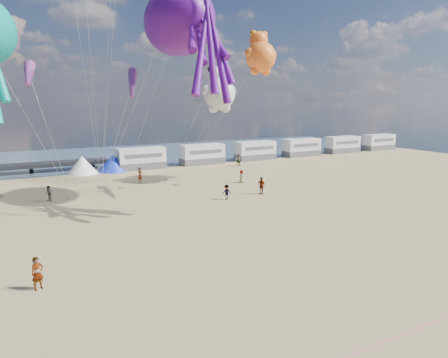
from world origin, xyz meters
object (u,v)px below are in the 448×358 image
at_px(sandbag_b, 121,188).
at_px(windsock_mid, 220,59).
at_px(standing_person, 37,273).
at_px(beachgoer_7, 49,194).
at_px(tent_white, 82,165).
at_px(sandbag_e, 102,190).
at_px(motorhome_4, 342,145).
at_px(sandbag_d, 169,179).
at_px(windsock_right, 132,84).
at_px(motorhome_1, 202,154).
at_px(beachgoer_4, 239,160).
at_px(beachgoer_5, 140,175).
at_px(tent_blue, 113,163).
at_px(motorhome_2, 255,151).
at_px(motorhome_5, 379,142).
at_px(beachgoer_2, 227,192).
at_px(kite_octopus_purple, 179,22).
at_px(beachgoer_3, 261,186).
at_px(sandbag_a, 71,197).
at_px(kite_teddy_orange, 261,57).
at_px(windsock_left, 29,75).
at_px(motorhome_0, 141,159).
at_px(motorhome_3, 301,147).
at_px(kite_panda, 219,94).
at_px(sandbag_c, 177,184).

distance_m(sandbag_b, windsock_mid, 17.58).
distance_m(standing_person, beachgoer_7, 19.61).
relative_size(tent_white, sandbag_e, 8.00).
xyz_separation_m(motorhome_4, sandbag_d, (-37.34, -9.36, -1.39)).
distance_m(tent_white, windsock_right, 20.47).
bearing_deg(windsock_right, motorhome_1, 66.53).
relative_size(beachgoer_4, windsock_right, 0.35).
height_order(tent_white, beachgoer_5, tent_white).
bearing_deg(tent_blue, beachgoer_7, -123.52).
xyz_separation_m(motorhome_2, sandbag_e, (-26.84, -11.70, -1.39)).
height_order(tent_white, tent_blue, same).
distance_m(motorhome_5, sandbag_e, 56.58).
relative_size(tent_white, beachgoer_2, 2.66).
distance_m(beachgoer_7, kite_octopus_purple, 20.37).
height_order(motorhome_2, motorhome_4, same).
bearing_deg(beachgoer_3, tent_white, -162.96).
bearing_deg(beachgoer_3, kite_octopus_purple, -118.43).
bearing_deg(windsock_mid, motorhome_2, 69.35).
height_order(motorhome_4, tent_white, motorhome_4).
bearing_deg(sandbag_a, sandbag_d, 18.94).
bearing_deg(tent_white, beachgoer_4, -10.95).
relative_size(kite_teddy_orange, windsock_left, 0.98).
xyz_separation_m(motorhome_0, beachgoer_2, (2.34, -21.20, -0.75)).
bearing_deg(beachgoer_5, motorhome_1, 2.54).
distance_m(motorhome_0, sandbag_a, 17.48).
height_order(motorhome_1, windsock_mid, windsock_mid).
relative_size(motorhome_1, windsock_right, 1.29).
bearing_deg(motorhome_3, motorhome_1, 180.00).
bearing_deg(standing_person, tent_blue, 46.66).
relative_size(motorhome_3, sandbag_e, 13.20).
xyz_separation_m(tent_blue, sandbag_d, (4.66, -9.36, -1.09)).
relative_size(motorhome_1, beachgoer_4, 3.72).
bearing_deg(beachgoer_4, beachgoer_2, -130.21).
xyz_separation_m(sandbag_d, kite_panda, (4.75, -4.32, 10.21)).
distance_m(tent_blue, windsock_left, 19.40).
height_order(motorhome_0, sandbag_e, motorhome_0).
height_order(motorhome_5, windsock_mid, windsock_mid).
bearing_deg(standing_person, motorhome_0, 40.73).
relative_size(beachgoer_4, kite_octopus_purple, 0.14).
distance_m(standing_person, windsock_left, 23.46).
distance_m(motorhome_4, kite_octopus_purple, 46.55).
bearing_deg(beachgoer_2, motorhome_5, -146.56).
distance_m(motorhome_2, windsock_mid, 27.79).
distance_m(motorhome_2, tent_white, 27.00).
xyz_separation_m(motorhome_3, sandbag_e, (-36.34, -11.70, -1.39)).
distance_m(motorhome_4, windsock_right, 48.09).
distance_m(motorhome_3, kite_octopus_purple, 38.80).
bearing_deg(sandbag_c, motorhome_0, 91.70).
distance_m(motorhome_0, motorhome_4, 38.00).
bearing_deg(motorhome_5, beachgoer_4, -173.01).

